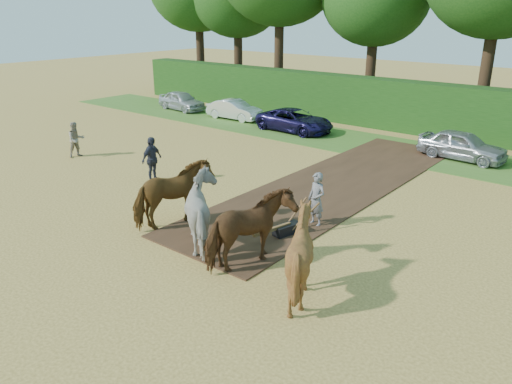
% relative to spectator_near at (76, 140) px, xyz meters
% --- Properties ---
extents(ground, '(120.00, 120.00, 0.00)m').
position_rel_spectator_near_xyz_m(ground, '(10.84, -2.54, -0.89)').
color(ground, gold).
rests_on(ground, ground).
extents(earth_strip, '(4.50, 17.00, 0.05)m').
position_rel_spectator_near_xyz_m(earth_strip, '(12.34, 4.46, -0.86)').
color(earth_strip, '#472D1C').
rests_on(earth_strip, ground).
extents(grass_verge, '(50.00, 5.00, 0.03)m').
position_rel_spectator_near_xyz_m(grass_verge, '(10.84, 11.46, -0.87)').
color(grass_verge, '#38601E').
rests_on(grass_verge, ground).
extents(hedgerow, '(46.00, 1.60, 3.00)m').
position_rel_spectator_near_xyz_m(hedgerow, '(10.84, 15.96, 0.61)').
color(hedgerow, '#14380F').
rests_on(hedgerow, ground).
extents(spectator_near, '(0.81, 0.97, 1.77)m').
position_rel_spectator_near_xyz_m(spectator_near, '(0.00, 0.00, 0.00)').
color(spectator_near, tan).
rests_on(spectator_near, ground).
extents(spectator_far, '(0.65, 1.21, 1.97)m').
position_rel_spectator_near_xyz_m(spectator_far, '(5.97, -0.10, 0.10)').
color(spectator_far, '#282A35').
rests_on(spectator_far, ground).
extents(plough_team, '(7.83, 5.50, 2.28)m').
position_rel_spectator_near_xyz_m(plough_team, '(13.20, -3.10, 0.24)').
color(plough_team, brown).
rests_on(plough_team, ground).
extents(parked_cars, '(35.39, 2.68, 1.44)m').
position_rel_spectator_near_xyz_m(parked_cars, '(11.07, 11.71, -0.21)').
color(parked_cars, '#B6B9BE').
rests_on(parked_cars, ground).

